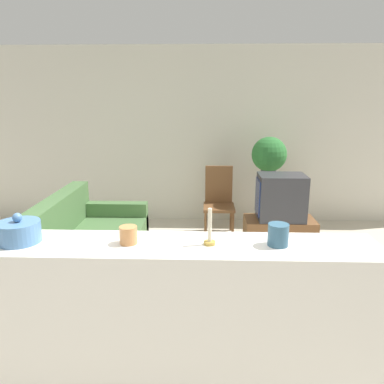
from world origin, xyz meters
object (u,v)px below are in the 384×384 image
(potted_plant, at_px, (269,155))
(decorative_bowl, at_px, (19,232))
(television, at_px, (281,197))
(wooden_chair, at_px, (219,199))
(couch, at_px, (84,254))

(potted_plant, xyz_separation_m, decorative_bowl, (-2.02, -3.20, 0.01))
(television, height_order, decorative_bowl, decorative_bowl)
(wooden_chair, xyz_separation_m, potted_plant, (0.70, 0.05, 0.62))
(television, relative_size, wooden_chair, 0.59)
(wooden_chair, xyz_separation_m, decorative_bowl, (-1.32, -3.14, 0.64))
(potted_plant, bearing_deg, wooden_chair, -175.57)
(decorative_bowl, bearing_deg, potted_plant, 57.67)
(television, relative_size, decorative_bowl, 2.26)
(television, bearing_deg, wooden_chair, 134.13)
(couch, xyz_separation_m, television, (2.23, 0.76, 0.46))
(wooden_chair, relative_size, potted_plant, 1.60)
(decorative_bowl, bearing_deg, television, 49.36)
(decorative_bowl, bearing_deg, couch, 96.39)
(wooden_chair, distance_m, potted_plant, 0.94)
(wooden_chair, bearing_deg, decorative_bowl, -112.82)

